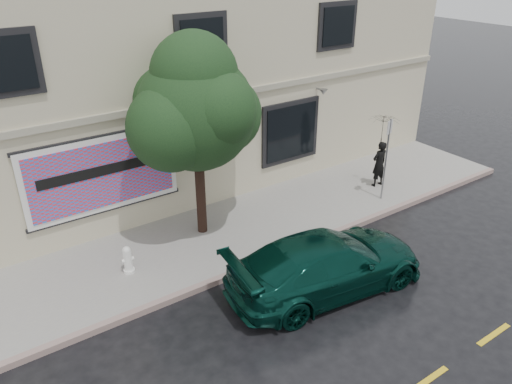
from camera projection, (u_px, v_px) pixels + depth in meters
ground at (311, 288)px, 12.24m from camera, size 90.00×90.00×0.00m
sidewalk at (239, 230)px, 14.59m from camera, size 20.00×3.50×0.15m
curb at (274, 257)px, 13.31m from camera, size 20.00×0.18×0.16m
road_marking at (428, 380)px, 9.66m from camera, size 19.00×0.12×0.01m
building at (147, 75)px, 17.28m from camera, size 20.00×8.12×7.00m
billboard at (103, 175)px, 13.30m from camera, size 4.30×0.16×2.20m
car at (327, 263)px, 11.93m from camera, size 5.22×2.78×1.45m
pedestrian at (379, 164)px, 16.76m from camera, size 0.59×0.40×1.59m
umbrella at (383, 130)px, 16.23m from camera, size 1.39×1.39×0.80m
street_tree at (196, 112)px, 12.84m from camera, size 3.09×3.09×5.10m
fire_hydrant at (128, 260)px, 12.45m from camera, size 0.30×0.28×0.74m
sign_pole at (387, 152)px, 15.52m from camera, size 0.32×0.12×2.69m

